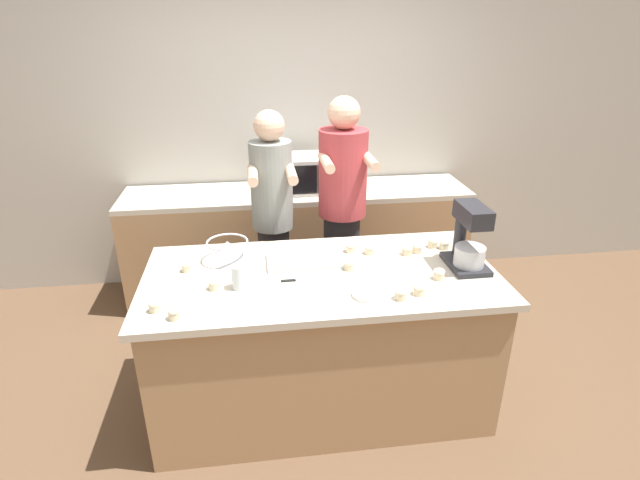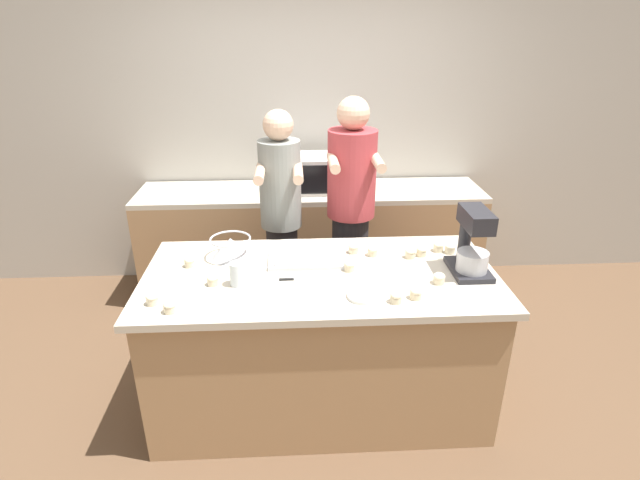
# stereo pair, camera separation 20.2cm
# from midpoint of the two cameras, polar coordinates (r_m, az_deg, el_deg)

# --- Properties ---
(ground_plane) EXTENTS (16.00, 16.00, 0.00)m
(ground_plane) POSITION_cam_midpoint_polar(r_m,az_deg,el_deg) (3.29, 1.89, -17.58)
(ground_plane) COLOR brown
(back_wall) EXTENTS (10.00, 0.06, 2.70)m
(back_wall) POSITION_cam_midpoint_polar(r_m,az_deg,el_deg) (4.30, 0.10, 12.82)
(back_wall) COLOR #B2ADA3
(back_wall) RESTS_ON ground_plane
(island_counter) EXTENTS (1.97, 0.96, 0.88)m
(island_counter) POSITION_cam_midpoint_polar(r_m,az_deg,el_deg) (3.01, 2.01, -11.24)
(island_counter) COLOR #A87F56
(island_counter) RESTS_ON ground_plane
(back_counter) EXTENTS (2.80, 0.60, 0.91)m
(back_counter) POSITION_cam_midpoint_polar(r_m,az_deg,el_deg) (4.24, 0.36, -0.10)
(back_counter) COLOR #A87F56
(back_counter) RESTS_ON ground_plane
(person_left) EXTENTS (0.30, 0.48, 1.66)m
(person_left) POSITION_cam_midpoint_polar(r_m,az_deg,el_deg) (3.46, -2.78, 2.07)
(person_left) COLOR #232328
(person_left) RESTS_ON ground_plane
(person_right) EXTENTS (0.34, 0.50, 1.74)m
(person_right) POSITION_cam_midpoint_polar(r_m,az_deg,el_deg) (3.49, 5.18, 2.66)
(person_right) COLOR #232328
(person_right) RESTS_ON ground_plane
(stand_mixer) EXTENTS (0.20, 0.30, 0.37)m
(stand_mixer) POSITION_cam_midpoint_polar(r_m,az_deg,el_deg) (2.87, 18.92, -0.60)
(stand_mixer) COLOR #232328
(stand_mixer) RESTS_ON island_counter
(mixing_bowl) EXTENTS (0.24, 0.24, 0.13)m
(mixing_bowl) POSITION_cam_midpoint_polar(r_m,az_deg,el_deg) (2.96, -8.24, -0.84)
(mixing_bowl) COLOR #BCBCC1
(mixing_bowl) RESTS_ON island_counter
(baking_tray) EXTENTS (0.43, 0.24, 0.04)m
(baking_tray) POSITION_cam_midpoint_polar(r_m,az_deg,el_deg) (2.90, 0.31, -2.19)
(baking_tray) COLOR silver
(baking_tray) RESTS_ON island_counter
(microwave_oven) EXTENTS (0.54, 0.36, 0.28)m
(microwave_oven) POSITION_cam_midpoint_polar(r_m,az_deg,el_deg) (4.03, 0.41, 7.62)
(microwave_oven) COLOR silver
(microwave_oven) RESTS_ON back_counter
(drinking_glass) EXTENTS (0.08, 0.08, 0.13)m
(drinking_glass) POSITION_cam_midpoint_polar(r_m,az_deg,el_deg) (2.65, -7.34, -3.92)
(drinking_glass) COLOR silver
(drinking_glass) RESTS_ON island_counter
(small_plate) EXTENTS (0.17, 0.17, 0.02)m
(small_plate) POSITION_cam_midpoint_polar(r_m,az_deg,el_deg) (2.57, 7.28, -6.36)
(small_plate) COLOR white
(small_plate) RESTS_ON island_counter
(knife) EXTENTS (0.22, 0.02, 0.01)m
(knife) POSITION_cam_midpoint_polar(r_m,az_deg,el_deg) (2.71, -0.55, -4.53)
(knife) COLOR #BCBCC1
(knife) RESTS_ON island_counter
(cupcake_0) EXTENTS (0.06, 0.06, 0.06)m
(cupcake_0) POSITION_cam_midpoint_polar(r_m,az_deg,el_deg) (2.81, 5.45, -2.97)
(cupcake_0) COLOR beige
(cupcake_0) RESTS_ON island_counter
(cupcake_1) EXTENTS (0.06, 0.06, 0.06)m
(cupcake_1) POSITION_cam_midpoint_polar(r_m,az_deg,el_deg) (2.91, -12.78, -2.45)
(cupcake_1) COLOR beige
(cupcake_1) RESTS_ON island_counter
(cupcake_2) EXTENTS (0.06, 0.06, 0.06)m
(cupcake_2) POSITION_cam_midpoint_polar(r_m,az_deg,el_deg) (3.01, 12.20, -1.49)
(cupcake_2) COLOR beige
(cupcake_2) RESTS_ON island_counter
(cupcake_3) EXTENTS (0.06, 0.06, 0.06)m
(cupcake_3) POSITION_cam_midpoint_polar(r_m,az_deg,el_deg) (2.54, 10.97, -6.45)
(cupcake_3) COLOR beige
(cupcake_3) RESTS_ON island_counter
(cupcake_4) EXTENTS (0.06, 0.06, 0.06)m
(cupcake_4) POSITION_cam_midpoint_polar(r_m,az_deg,el_deg) (2.69, -10.07, -4.53)
(cupcake_4) COLOR beige
(cupcake_4) RESTS_ON island_counter
(cupcake_5) EXTENTS (0.06, 0.06, 0.06)m
(cupcake_5) POSITION_cam_midpoint_polar(r_m,az_deg,el_deg) (3.02, 5.77, -0.96)
(cupcake_5) COLOR beige
(cupcake_5) RESTS_ON island_counter
(cupcake_6) EXTENTS (0.06, 0.06, 0.06)m
(cupcake_6) POSITION_cam_midpoint_polar(r_m,az_deg,el_deg) (2.59, 13.13, -5.96)
(cupcake_6) COLOR beige
(cupcake_6) RESTS_ON island_counter
(cupcake_7) EXTENTS (0.06, 0.06, 0.06)m
(cupcake_7) POSITION_cam_midpoint_polar(r_m,az_deg,el_deg) (2.76, 15.51, -4.27)
(cupcake_7) COLOR beige
(cupcake_7) RESTS_ON island_counter
(cupcake_8) EXTENTS (0.06, 0.06, 0.06)m
(cupcake_8) POSITION_cam_midpoint_polar(r_m,az_deg,el_deg) (3.05, 13.42, -1.26)
(cupcake_8) COLOR beige
(cupcake_8) RESTS_ON island_counter
(cupcake_9) EXTENTS (0.06, 0.06, 0.06)m
(cupcake_9) POSITION_cam_midpoint_polar(r_m,az_deg,el_deg) (3.00, 7.97, -1.26)
(cupcake_9) COLOR beige
(cupcake_9) RESTS_ON island_counter
(cupcake_10) EXTENTS (0.06, 0.06, 0.06)m
(cupcake_10) POSITION_cam_midpoint_polar(r_m,az_deg,el_deg) (3.14, 15.19, -0.74)
(cupcake_10) COLOR beige
(cupcake_10) RESTS_ON island_counter
(cupcake_11) EXTENTS (0.06, 0.06, 0.06)m
(cupcake_11) POSITION_cam_midpoint_polar(r_m,az_deg,el_deg) (2.49, -14.60, -7.43)
(cupcake_11) COLOR beige
(cupcake_11) RESTS_ON island_counter
(cupcake_12) EXTENTS (0.06, 0.06, 0.06)m
(cupcake_12) POSITION_cam_midpoint_polar(r_m,az_deg,el_deg) (2.58, -16.52, -6.49)
(cupcake_12) COLOR beige
(cupcake_12) RESTS_ON island_counter
(cupcake_13) EXTENTS (0.06, 0.06, 0.06)m
(cupcake_13) POSITION_cam_midpoint_polar(r_m,az_deg,el_deg) (3.13, 16.46, -0.95)
(cupcake_13) COLOR beige
(cupcake_13) RESTS_ON island_counter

